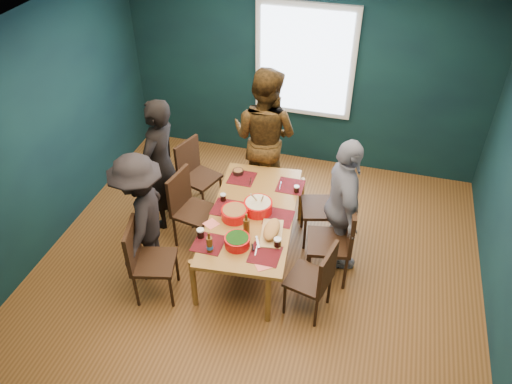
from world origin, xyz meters
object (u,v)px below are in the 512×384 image
Objects in this scene: chair_left_near at (144,256)px; chair_left_far at (194,170)px; bowl_salad at (235,213)px; cutting_board at (272,230)px; bowl_herbs at (237,241)px; chair_right_far at (330,201)px; person_near_left at (142,217)px; person_far_left at (160,165)px; chair_right_mid at (339,236)px; chair_right_near at (317,276)px; person_back at (265,137)px; dining_table at (252,217)px; person_right at (343,206)px; bowl_dumpling at (258,206)px; chair_left_mid at (188,203)px.

chair_left_far is at bearing 78.68° from chair_left_near.
cutting_board is (0.45, -0.15, -0.01)m from bowl_salad.
chair_left_near is at bearing -163.38° from bowl_herbs.
chair_left_far is at bearing 158.15° from chair_right_far.
person_far_left is at bearing -179.44° from person_near_left.
person_near_left is 5.83× the size of bowl_herbs.
chair_left_near is 0.63× the size of person_near_left.
chair_right_near is (-0.13, -0.57, -0.07)m from chair_right_mid.
chair_right_near is 0.49× the size of person_back.
chair_left_far reaches higher than dining_table.
bowl_herbs is at bearing -68.73° from bowl_salad.
person_near_left reaches higher than cutting_board.
chair_right_far is 0.62m from chair_right_mid.
cutting_board is at bearing 107.55° from person_right.
person_far_left is (-2.09, 0.95, 0.33)m from chair_right_near.
chair_right_mid is 0.55× the size of person_back.
bowl_dumpling reaches higher than cutting_board.
chair_left_mid is 0.52× the size of person_back.
person_right reaches higher than bowl_salad.
chair_right_far is 0.54× the size of person_back.
person_back is 1.21× the size of person_near_left.
person_right reaches higher than bowl_dumpling.
bowl_dumpling reaches higher than chair_left_far.
chair_left_mid is at bearing 73.07° from person_back.
person_back is at bearing 70.23° from chair_left_mid.
dining_table is 1.91× the size of chair_right_far.
chair_left_mid is 0.73m from bowl_salad.
chair_left_far is 0.98× the size of chair_left_near.
bowl_dumpling reaches higher than chair_left_near.
bowl_salad is 0.53× the size of cutting_board.
chair_left_far is at bearing 136.36° from dining_table.
dining_table is 6.52× the size of bowl_salad.
chair_right_mid is 0.74m from cutting_board.
chair_right_far is 1.80× the size of cutting_board.
cutting_board is (-0.68, -0.27, 0.15)m from chair_right_mid.
chair_left_near is at bearing -86.50° from chair_left_mid.
person_right is 1.18m from bowl_salad.
chair_left_far is at bearing 144.96° from bowl_dumpling.
person_right is at bearing 17.53° from bowl_salad.
bowl_salad reaches higher than cutting_board.
person_far_left reaches higher than chair_left_near.
cutting_board is (1.53, -0.64, -0.11)m from person_far_left.
person_right reaches higher than chair_right_near.
person_near_left reaches higher than chair_right_near.
chair_left_mid is at bearing 74.38° from person_right.
chair_right_far reaches higher than chair_left_far.
person_back reaches higher than chair_left_near.
chair_right_mid is at bearing 87.13° from person_far_left.
bowl_dumpling is at bearing 6.43° from chair_left_mid.
person_back reaches higher than bowl_dumpling.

